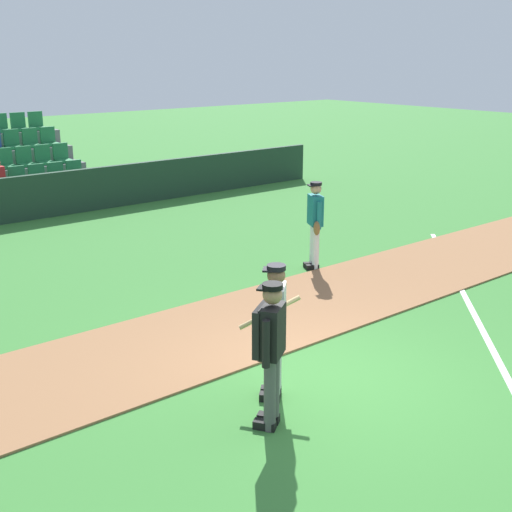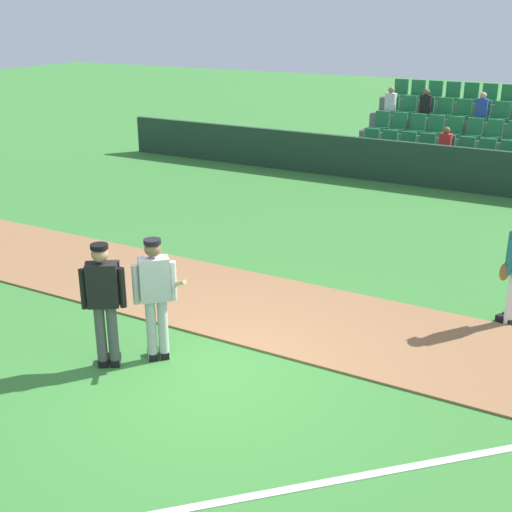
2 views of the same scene
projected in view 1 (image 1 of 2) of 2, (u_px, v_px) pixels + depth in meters
ground_plane at (323, 379)px, 8.97m from camera, size 80.00×80.00×0.00m
infield_dirt_path at (226, 329)px, 10.57m from camera, size 28.00×2.54×0.03m
foul_line_chalk at (484, 334)px, 10.41m from camera, size 8.68×8.43×0.01m
dugout_fence at (13, 200)px, 17.14m from camera, size 20.00×0.16×1.17m
batter_grey_jersey at (275, 326)px, 8.22m from camera, size 0.73×0.68×1.76m
umpire_home_plate at (270, 347)px, 7.56m from camera, size 0.53×0.47×1.76m
runner_teal_jersey at (315, 222)px, 13.31m from camera, size 0.45×0.61×1.76m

